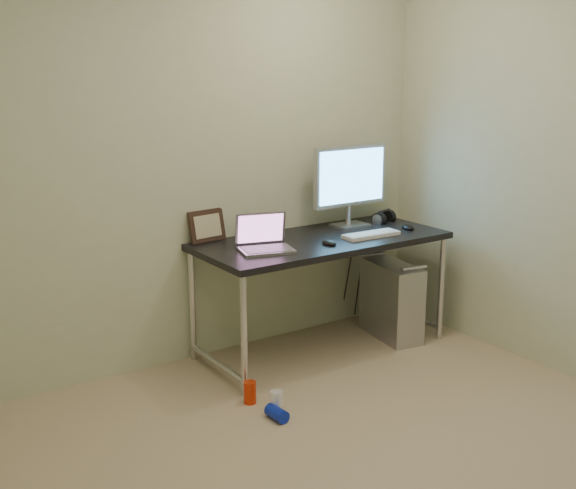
# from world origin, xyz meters

# --- Properties ---
(floor) EXTENTS (3.50, 3.50, 0.00)m
(floor) POSITION_xyz_m (0.00, 0.00, 0.00)
(floor) COLOR tan
(floor) RESTS_ON ground
(wall_back) EXTENTS (3.50, 0.02, 2.50)m
(wall_back) POSITION_xyz_m (0.00, 1.75, 1.25)
(wall_back) COLOR beige
(wall_back) RESTS_ON ground
(desk) EXTENTS (1.63, 0.71, 0.75)m
(desk) POSITION_xyz_m (0.77, 1.39, 0.67)
(desk) COLOR black
(desk) RESTS_ON ground
(tower_computer) EXTENTS (0.30, 0.53, 0.55)m
(tower_computer) POSITION_xyz_m (1.30, 1.30, 0.26)
(tower_computer) COLOR #A2A2A6
(tower_computer) RESTS_ON ground
(cable_a) EXTENTS (0.01, 0.16, 0.69)m
(cable_a) POSITION_xyz_m (1.25, 1.70, 0.40)
(cable_a) COLOR black
(cable_a) RESTS_ON ground
(cable_b) EXTENTS (0.02, 0.11, 0.71)m
(cable_b) POSITION_xyz_m (1.34, 1.68, 0.38)
(cable_b) COLOR black
(cable_b) RESTS_ON ground
(can_red) EXTENTS (0.09, 0.09, 0.13)m
(can_red) POSITION_xyz_m (-0.03, 0.98, 0.06)
(can_red) COLOR red
(can_red) RESTS_ON ground
(can_white) EXTENTS (0.08, 0.08, 0.13)m
(can_white) POSITION_xyz_m (0.02, 0.79, 0.06)
(can_white) COLOR white
(can_white) RESTS_ON ground
(can_blue) EXTENTS (0.08, 0.13, 0.07)m
(can_blue) POSITION_xyz_m (-0.02, 0.73, 0.04)
(can_blue) COLOR #0F25BB
(can_blue) RESTS_ON ground
(laptop) EXTENTS (0.37, 0.33, 0.21)m
(laptop) POSITION_xyz_m (0.30, 1.35, 0.80)
(laptop) COLOR #B4B4BB
(laptop) RESTS_ON desk
(monitor) EXTENTS (0.59, 0.17, 0.55)m
(monitor) POSITION_xyz_m (1.13, 1.56, 1.07)
(monitor) COLOR #B4B4BB
(monitor) RESTS_ON desk
(keyboard) EXTENTS (0.39, 0.14, 0.02)m
(keyboard) POSITION_xyz_m (1.05, 1.25, 0.76)
(keyboard) COLOR white
(keyboard) RESTS_ON desk
(mouse_right) EXTENTS (0.11, 0.14, 0.04)m
(mouse_right) POSITION_xyz_m (1.40, 1.28, 0.77)
(mouse_right) COLOR black
(mouse_right) RESTS_ON desk
(mouse_left) EXTENTS (0.08, 0.11, 0.04)m
(mouse_left) POSITION_xyz_m (0.70, 1.23, 0.77)
(mouse_left) COLOR black
(mouse_left) RESTS_ON desk
(headphones) EXTENTS (0.19, 0.11, 0.11)m
(headphones) POSITION_xyz_m (1.41, 1.53, 0.78)
(headphones) COLOR black
(headphones) RESTS_ON desk
(picture_frame) EXTENTS (0.26, 0.10, 0.20)m
(picture_frame) POSITION_xyz_m (0.12, 1.72, 0.85)
(picture_frame) COLOR black
(picture_frame) RESTS_ON desk
(webcam) EXTENTS (0.05, 0.04, 0.12)m
(webcam) POSITION_xyz_m (0.37, 1.69, 0.84)
(webcam) COLOR silver
(webcam) RESTS_ON desk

